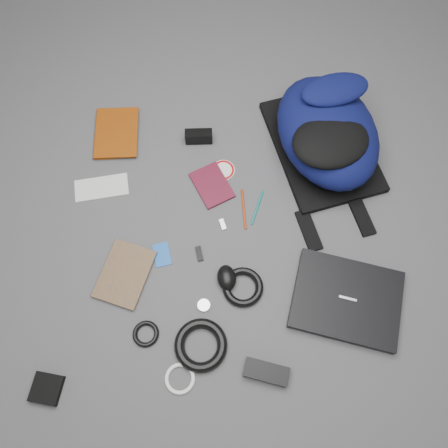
{
  "coord_description": "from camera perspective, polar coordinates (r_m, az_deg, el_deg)",
  "views": [
    {
      "loc": [
        -0.04,
        -0.58,
        1.5
      ],
      "look_at": [
        0.0,
        0.0,
        0.02
      ],
      "focal_mm": 35.0,
      "sensor_mm": 36.0,
      "label": 1
    }
  ],
  "objects": [
    {
      "name": "pouch",
      "position": [
        1.59,
        -22.15,
        -19.29
      ],
      "size": [
        0.11,
        0.11,
        0.02
      ],
      "primitive_type": "cube",
      "rotation": [
        0.0,
        0.0,
        -0.26
      ],
      "color": "black",
      "rests_on": "ground"
    },
    {
      "name": "usb_silver",
      "position": [
        1.6,
        -0.18,
        -0.05
      ],
      "size": [
        0.03,
        0.04,
        0.01
      ],
      "primitive_type": "cube",
      "rotation": [
        0.0,
        0.0,
        0.23
      ],
      "color": "silver",
      "rests_on": "ground"
    },
    {
      "name": "usb_black",
      "position": [
        1.57,
        -3.25,
        -3.88
      ],
      "size": [
        0.03,
        0.06,
        0.01
      ],
      "primitive_type": "cube",
      "rotation": [
        0.0,
        0.0,
        0.14
      ],
      "color": "black",
      "rests_on": "ground"
    },
    {
      "name": "comic_book",
      "position": [
        1.6,
        -15.44,
        -5.45
      ],
      "size": [
        0.23,
        0.27,
        0.02
      ],
      "primitive_type": "imported",
      "rotation": [
        0.0,
        0.0,
        -0.39
      ],
      "color": "#C2890D",
      "rests_on": "ground"
    },
    {
      "name": "ground",
      "position": [
        1.6,
        -0.0,
        -0.26
      ],
      "size": [
        4.0,
        4.0,
        0.0
      ],
      "primitive_type": "plane",
      "color": "#4F4F51",
      "rests_on": "ground"
    },
    {
      "name": "sticker_disc",
      "position": [
        1.7,
        -0.1,
        7.05
      ],
      "size": [
        0.11,
        0.11,
        0.0
      ],
      "primitive_type": "cylinder",
      "rotation": [
        0.0,
        0.0,
        -0.29
      ],
      "color": "white",
      "rests_on": "ground"
    },
    {
      "name": "dvd_case",
      "position": [
        1.67,
        -1.59,
        5.08
      ],
      "size": [
        0.17,
        0.2,
        0.01
      ],
      "primitive_type": "cube",
      "rotation": [
        0.0,
        0.0,
        0.4
      ],
      "color": "#480D1D",
      "rests_on": "ground"
    },
    {
      "name": "laptop",
      "position": [
        1.57,
        15.7,
        -9.48
      ],
      "size": [
        0.43,
        0.38,
        0.04
      ],
      "primitive_type": "cube",
      "rotation": [
        0.0,
        0.0,
        -0.33
      ],
      "color": "black",
      "rests_on": "ground"
    },
    {
      "name": "textbook_red",
      "position": [
        1.85,
        -16.53,
        11.22
      ],
      "size": [
        0.18,
        0.24,
        0.03
      ],
      "primitive_type": "imported",
      "rotation": [
        0.0,
        0.0,
        -0.04
      ],
      "color": "#783006",
      "rests_on": "ground"
    },
    {
      "name": "compact_camera",
      "position": [
        1.75,
        -3.31,
        11.33
      ],
      "size": [
        0.11,
        0.04,
        0.06
      ],
      "primitive_type": "cube",
      "rotation": [
        0.0,
        0.0,
        -0.05
      ],
      "color": "black",
      "rests_on": "ground"
    },
    {
      "name": "id_badge",
      "position": [
        1.58,
        -8.11,
        -3.97
      ],
      "size": [
        0.07,
        0.1,
        0.0
      ],
      "primitive_type": "cube",
      "rotation": [
        0.0,
        0.0,
        0.16
      ],
      "color": "blue",
      "rests_on": "ground"
    },
    {
      "name": "backpack",
      "position": [
        1.7,
        13.34,
        11.65
      ],
      "size": [
        0.48,
        0.62,
        0.23
      ],
      "primitive_type": null,
      "rotation": [
        0.0,
        0.0,
        0.21
      ],
      "color": "#070B33",
      "rests_on": "ground"
    },
    {
      "name": "headphone_right",
      "position": [
        1.52,
        -2.66,
        -10.55
      ],
      "size": [
        0.05,
        0.05,
        0.01
      ],
      "primitive_type": "cylinder",
      "rotation": [
        0.0,
        0.0,
        -0.24
      ],
      "color": "silver",
      "rests_on": "ground"
    },
    {
      "name": "pen_teal",
      "position": [
        1.63,
        4.37,
        2.16
      ],
      "size": [
        0.06,
        0.13,
        0.01
      ],
      "primitive_type": "cylinder",
      "rotation": [
        1.57,
        0.0,
        -0.4
      ],
      "color": "#0D766D",
      "rests_on": "ground"
    },
    {
      "name": "power_cord_coil",
      "position": [
        1.49,
        -3.04,
        -15.52
      ],
      "size": [
        0.2,
        0.2,
        0.03
      ],
      "primitive_type": "torus",
      "rotation": [
        0.0,
        0.0,
        0.14
      ],
      "color": "black",
      "rests_on": "ground"
    },
    {
      "name": "envelope",
      "position": [
        1.73,
        -15.71,
        4.63
      ],
      "size": [
        0.21,
        0.11,
        0.0
      ],
      "primitive_type": "cube",
      "rotation": [
        0.0,
        0.0,
        0.09
      ],
      "color": "silver",
      "rests_on": "ground"
    },
    {
      "name": "white_cable_coil",
      "position": [
        1.5,
        -5.78,
        -19.44
      ],
      "size": [
        0.11,
        0.11,
        0.01
      ],
      "primitive_type": "torus",
      "rotation": [
        0.0,
        0.0,
        -0.18
      ],
      "color": "white",
      "rests_on": "ground"
    },
    {
      "name": "headphone_left",
      "position": [
        1.59,
        -10.68,
        -4.11
      ],
      "size": [
        0.06,
        0.06,
        0.01
      ],
      "primitive_type": "cylinder",
      "rotation": [
        0.0,
        0.0,
        0.1
      ],
      "color": "#ABABAD",
      "rests_on": "ground"
    },
    {
      "name": "power_brick",
      "position": [
        1.49,
        5.55,
        -18.68
      ],
      "size": [
        0.15,
        0.1,
        0.04
      ],
      "primitive_type": "cube",
      "rotation": [
        0.0,
        0.0,
        -0.33
      ],
      "color": "black",
      "rests_on": "ground"
    },
    {
      "name": "pen_red",
      "position": [
        1.63,
        2.59,
        1.97
      ],
      "size": [
        0.01,
        0.16,
        0.01
      ],
      "primitive_type": "cylinder",
      "rotation": [
        1.57,
        0.0,
        -0.01
      ],
      "color": "#B1340D",
      "rests_on": "ground"
    },
    {
      "name": "earbud_coil",
      "position": [
        1.52,
        -10.18,
        -13.94
      ],
      "size": [
        0.1,
        0.1,
        0.02
      ],
      "primitive_type": "torus",
      "rotation": [
        0.0,
        0.0,
        -0.09
      ],
      "color": "black",
      "rests_on": "ground"
    },
    {
      "name": "mouse",
      "position": [
        1.52,
        0.35,
        -7.04
      ],
      "size": [
        0.07,
        0.1,
        0.05
      ],
      "primitive_type": "ellipsoid",
      "rotation": [
        0.0,
        0.0,
        0.08
      ],
      "color": "black",
      "rests_on": "ground"
    },
    {
      "name": "cable_coil",
      "position": [
        1.52,
        2.49,
        -8.23
      ],
      "size": [
        0.19,
        0.19,
        0.03
      ],
      "primitive_type": "torus",
      "rotation": [
        0.0,
        0.0,
        0.39
      ],
      "color": "black",
      "rests_on": "ground"
    }
  ]
}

